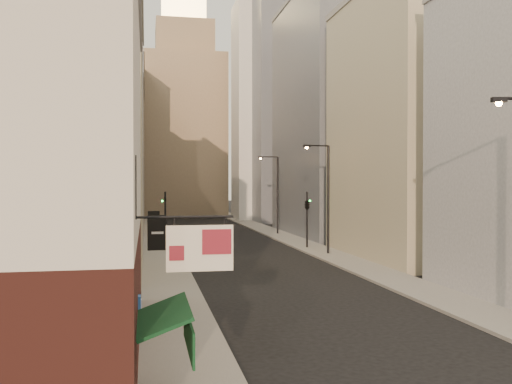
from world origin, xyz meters
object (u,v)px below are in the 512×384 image
object	(u,v)px
clock_tower	(184,117)
traffic_light_left	(165,207)
traffic_light_right	(307,204)
streetlamp_mid	(326,192)
white_tower	(260,102)
streetlamp_far	(276,190)

from	to	relation	value
clock_tower	traffic_light_left	distance (m)	55.20
clock_tower	traffic_light_right	distance (m)	56.90
streetlamp_mid	traffic_light_right	xyz separation A→B (m)	(-0.23, 4.52, -1.04)
clock_tower	white_tower	world-z (taller)	clock_tower
streetlamp_far	white_tower	bearing A→B (deg)	84.84
clock_tower	streetlamp_mid	distance (m)	61.06
clock_tower	white_tower	size ratio (longest dim) A/B	1.08
clock_tower	traffic_light_right	world-z (taller)	clock_tower
traffic_light_right	traffic_light_left	bearing A→B (deg)	5.59
streetlamp_mid	traffic_light_right	size ratio (longest dim) A/B	1.75
white_tower	traffic_light_left	bearing A→B (deg)	-112.40
traffic_light_left	traffic_light_right	size ratio (longest dim) A/B	1.00
streetlamp_far	traffic_light_left	world-z (taller)	streetlamp_far
streetlamp_mid	traffic_light_right	bearing A→B (deg)	81.57
streetlamp_mid	traffic_light_left	xyz separation A→B (m)	(-12.39, 6.14, -1.34)
streetlamp_mid	traffic_light_left	size ratio (longest dim) A/B	1.75
traffic_light_left	traffic_light_right	distance (m)	12.26
streetlamp_far	traffic_light_right	bearing A→B (deg)	-89.06
clock_tower	traffic_light_left	world-z (taller)	clock_tower
clock_tower	streetlamp_far	xyz separation A→B (m)	(7.39, -40.92, -12.66)
clock_tower	traffic_light_right	bearing A→B (deg)	-82.70
streetlamp_far	traffic_light_right	xyz separation A→B (m)	(-0.37, -13.86, -1.03)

